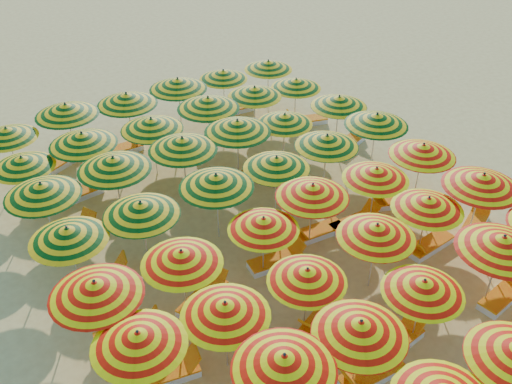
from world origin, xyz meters
TOP-DOWN VIEW (x-y plane):
  - ground at (0.00, 0.00)m, footprint 120.00×120.00m
  - umbrella_7 at (-3.32, -5.52)m, footprint 2.37×2.37m
  - umbrella_8 at (-1.35, -5.68)m, footprint 2.42×2.42m
  - umbrella_9 at (0.92, -5.46)m, footprint 2.28×2.28m
  - umbrella_10 at (3.53, -5.68)m, footprint 2.49×2.49m
  - umbrella_12 at (-5.54, -3.20)m, footprint 2.26×2.26m
  - umbrella_13 at (-3.51, -3.49)m, footprint 2.48×2.48m
  - umbrella_14 at (-1.18, -3.57)m, footprint 2.51×2.51m
  - umbrella_15 at (1.35, -3.36)m, footprint 2.65×2.65m
  - umbrella_16 at (3.54, -3.20)m, footprint 2.41×2.41m
  - umbrella_17 at (5.51, -3.50)m, footprint 2.61×2.61m
  - umbrella_18 at (-5.79, -1.35)m, footprint 2.87×2.87m
  - umbrella_19 at (-3.52, -1.35)m, footprint 2.80×2.80m
  - umbrella_20 at (-0.92, -1.26)m, footprint 2.51×2.51m
  - umbrella_21 at (1.04, -0.95)m, footprint 2.71×2.71m
  - umbrella_22 at (3.39, -1.19)m, footprint 2.40×2.40m
  - umbrella_23 at (5.55, -1.11)m, footprint 2.66×2.66m
  - umbrella_24 at (-5.64, 1.18)m, footprint 2.41×2.41m
  - umbrella_25 at (-3.55, 1.05)m, footprint 2.87×2.87m
  - umbrella_26 at (-1.12, 0.98)m, footprint 3.06×3.06m
  - umbrella_27 at (1.11, 0.98)m, footprint 2.61×2.61m
  - umbrella_28 at (3.33, 1.15)m, footprint 2.64×2.64m
  - umbrella_29 at (5.67, 1.21)m, footprint 2.61×2.61m
  - umbrella_30 at (-5.62, 3.49)m, footprint 2.81×2.81m
  - umbrella_31 at (-3.32, 3.58)m, footprint 2.89×2.89m
  - umbrella_32 at (-0.94, 3.49)m, footprint 2.85×2.85m
  - umbrella_33 at (1.21, 3.48)m, footprint 2.73×2.73m
  - umbrella_34 at (3.20, 3.41)m, footprint 2.72×2.72m
  - umbrella_35 at (5.67, 3.25)m, footprint 2.77×2.77m
  - umbrella_36 at (-5.63, 5.73)m, footprint 2.61×2.61m
  - umbrella_37 at (-3.59, 5.69)m, footprint 2.67×2.67m
  - umbrella_38 at (-1.14, 5.48)m, footprint 2.96×2.96m
  - umbrella_39 at (1.25, 5.62)m, footprint 2.60×2.60m
  - umbrella_40 at (3.47, 5.80)m, footprint 2.37×2.37m
  - umbrella_41 at (5.44, 5.68)m, footprint 2.47×2.47m
  - umbrella_42 at (-5.56, 7.94)m, footprint 2.67×2.67m
  - umbrella_43 at (-3.34, 8.10)m, footprint 3.06×3.06m
  - umbrella_44 at (-1.12, 7.72)m, footprint 2.51×2.51m
  - umbrella_45 at (1.13, 7.85)m, footprint 2.34×2.34m
  - umbrella_46 at (3.41, 8.13)m, footprint 2.63×2.63m
  - umbrella_47 at (5.54, 7.84)m, footprint 2.49×2.49m
  - lounger_5 at (-0.85, -5.75)m, footprint 1.77×0.72m
  - lounger_6 at (0.42, -5.38)m, footprint 1.78×0.74m
  - lounger_7 at (4.13, -5.86)m, footprint 1.79×0.78m
  - lounger_8 at (-4.94, -3.00)m, footprint 1.81×0.93m
  - lounger_9 at (-0.68, -3.71)m, footprint 1.82×1.17m
  - lounger_10 at (4.04, -3.19)m, footprint 1.77×0.69m
  - lounger_11 at (6.11, -3.28)m, footprint 1.82×1.21m
  - lounger_12 at (-5.20, -1.34)m, footprint 1.82×0.96m
  - lounger_13 at (-2.93, -1.24)m, footprint 1.82×1.22m
  - lounger_14 at (-0.32, -1.14)m, footprint 1.80×0.83m
  - lounger_15 at (1.55, -0.73)m, footprint 1.78×0.75m
  - lounger_16 at (2.89, -1.04)m, footprint 1.75×0.65m
  - lounger_17 at (4.96, -0.90)m, footprint 1.83×1.07m
  - lounger_18 at (-5.04, 1.19)m, footprint 1.82×0.94m
  - lounger_19 at (-5.03, 3.43)m, footprint 1.82×1.24m
  - lounger_20 at (1.80, 3.24)m, footprint 1.77×0.72m
  - lounger_21 at (6.26, 3.06)m, footprint 1.83×1.08m
  - lounger_22 at (-5.13, 5.64)m, footprint 1.79×0.78m
  - lounger_23 at (-4.09, 5.61)m, footprint 1.78×0.73m
  - lounger_24 at (5.94, 5.50)m, footprint 1.83×1.07m
  - lounger_25 at (-3.85, 8.08)m, footprint 1.82×1.25m
  - lounger_26 at (-1.62, 7.65)m, footprint 1.74×0.59m
  - lounger_27 at (3.92, 8.14)m, footprint 1.78×0.72m
  - beachgoer_a at (2.10, 2.35)m, footprint 0.58×0.53m

SIDE VIEW (x-z plane):
  - ground at x=0.00m, z-range 0.00..0.00m
  - lounger_5 at x=-0.85m, z-range -0.19..0.50m
  - lounger_6 at x=0.42m, z-range -0.19..0.50m
  - lounger_7 at x=4.13m, z-range -0.19..0.50m
  - lounger_8 at x=-4.94m, z-range -0.19..0.50m
  - lounger_9 at x=-0.68m, z-range -0.19..0.50m
  - lounger_10 at x=4.04m, z-range -0.19..0.50m
  - lounger_11 at x=6.11m, z-range -0.19..0.50m
  - lounger_12 at x=-5.20m, z-range -0.19..0.50m
  - lounger_13 at x=-2.93m, z-range -0.19..0.50m
  - lounger_14 at x=-0.32m, z-range -0.19..0.50m
  - lounger_15 at x=1.55m, z-range -0.19..0.50m
  - lounger_16 at x=2.89m, z-range -0.19..0.50m
  - lounger_17 at x=4.96m, z-range -0.19..0.50m
  - lounger_18 at x=-5.04m, z-range -0.19..0.50m
  - lounger_19 at x=-5.03m, z-range -0.19..0.50m
  - lounger_20 at x=1.80m, z-range -0.19..0.50m
  - lounger_21 at x=6.26m, z-range -0.19..0.50m
  - lounger_22 at x=-5.13m, z-range -0.19..0.50m
  - lounger_23 at x=-4.09m, z-range -0.19..0.50m
  - lounger_24 at x=5.94m, z-range -0.19..0.50m
  - lounger_25 at x=-3.85m, z-range -0.19..0.50m
  - lounger_26 at x=-1.62m, z-range -0.19..0.50m
  - lounger_27 at x=3.92m, z-range -0.19..0.50m
  - beachgoer_a at x=2.10m, z-range 0.00..1.34m
  - umbrella_14 at x=-1.18m, z-range 0.82..2.98m
  - umbrella_20 at x=-0.92m, z-range 0.82..2.99m
  - umbrella_9 at x=0.92m, z-range 0.82..2.99m
  - umbrella_36 at x=-5.63m, z-range 0.83..3.01m
  - umbrella_46 at x=3.41m, z-range 0.83..3.02m
  - umbrella_41 at x=5.44m, z-range 0.84..3.04m
  - umbrella_34 at x=3.20m, z-range 0.84..3.04m
  - umbrella_42 at x=-5.56m, z-range 0.84..3.07m
  - umbrella_47 at x=5.54m, z-range 0.85..3.09m
  - umbrella_16 at x=3.54m, z-range 0.85..3.10m
  - umbrella_22 at x=3.39m, z-range 0.85..3.10m
  - umbrella_13 at x=-3.51m, z-range 0.86..3.13m
  - umbrella_19 at x=-3.52m, z-range 0.87..3.15m
  - umbrella_12 at x=-5.54m, z-range 0.87..3.15m
  - umbrella_24 at x=-5.64m, z-range 0.87..3.16m
  - umbrella_40 at x=3.47m, z-range 0.87..3.17m
  - umbrella_27 at x=1.11m, z-range 0.88..3.19m
  - umbrella_15 at x=1.35m, z-range 0.88..3.20m
  - umbrella_35 at x=5.67m, z-range 0.88..3.20m
  - umbrella_8 at x=-1.35m, z-range 0.88..3.21m
  - umbrella_28 at x=3.33m, z-range 0.89..3.23m
  - umbrella_25 at x=-3.55m, z-range 0.90..3.26m
  - umbrella_23 at x=5.55m, z-range 0.90..3.26m
  - umbrella_21 at x=1.04m, z-range 0.90..3.27m
  - umbrella_38 at x=-1.14m, z-range 0.91..3.29m
  - umbrella_7 at x=-3.32m, z-range 0.91..3.30m
  - umbrella_30 at x=-5.62m, z-range 0.92..3.34m
  - umbrella_18 at x=-5.79m, z-range 0.92..3.35m
  - umbrella_29 at x=5.67m, z-range 0.93..3.38m
  - umbrella_26 at x=-1.12m, z-range 0.93..3.39m
  - umbrella_37 at x=-3.59m, z-range 0.93..3.39m
  - umbrella_44 at x=-1.12m, z-range 0.94..3.40m
  - umbrella_45 at x=1.13m, z-range 0.94..3.42m
  - umbrella_32 at x=-0.94m, z-range 0.94..3.42m
  - umbrella_43 at x=-3.34m, z-range 0.94..3.42m
  - umbrella_31 at x=-3.32m, z-range 0.95..3.43m
  - umbrella_17 at x=5.51m, z-range 0.95..3.45m
  - umbrella_33 at x=1.21m, z-range 0.95..3.46m
  - umbrella_10 at x=3.53m, z-range 0.95..3.46m
  - umbrella_39 at x=1.25m, z-range 0.96..3.47m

